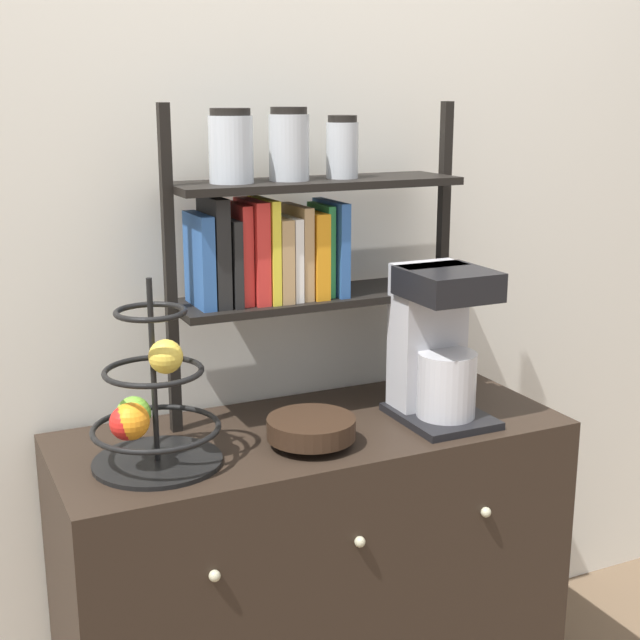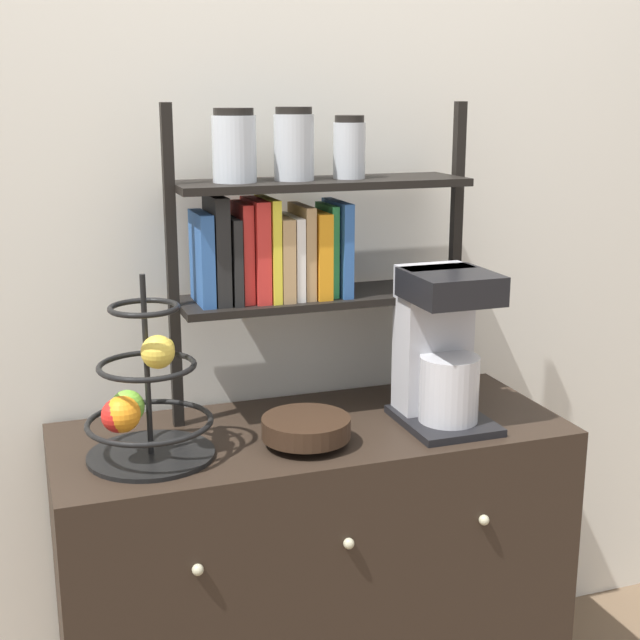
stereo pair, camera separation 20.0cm
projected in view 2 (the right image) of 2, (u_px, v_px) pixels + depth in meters
name	position (u px, v px, depth m)	size (l,w,h in m)	color
wall_back	(275.00, 192.00, 2.19)	(7.00, 0.05, 2.60)	silver
sideboard	(312.00, 579.00, 2.16)	(1.18, 0.49, 0.78)	black
coffee_maker	(441.00, 346.00, 2.07)	(0.20, 0.24, 0.37)	black
fruit_stand	(143.00, 401.00, 1.86)	(0.27, 0.27, 0.40)	black
wooden_bowl	(306.00, 429.00, 1.96)	(0.20, 0.20, 0.06)	black
shelf_hutch	(288.00, 230.00, 2.06)	(0.73, 0.20, 0.73)	black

